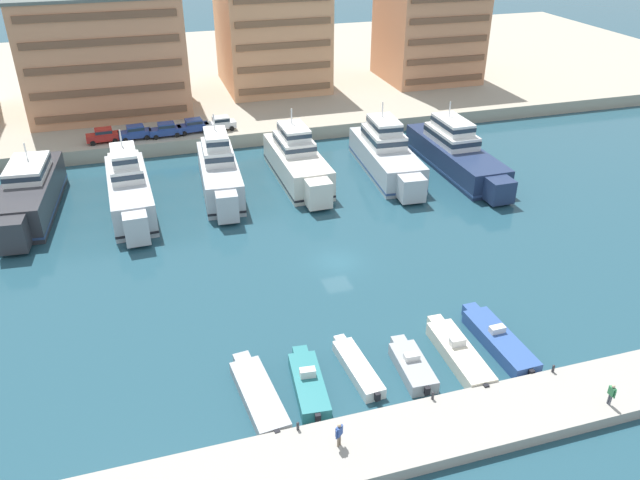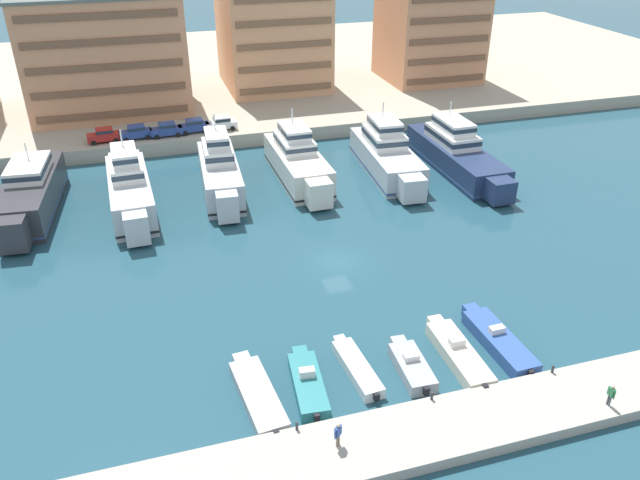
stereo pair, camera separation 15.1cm
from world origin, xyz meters
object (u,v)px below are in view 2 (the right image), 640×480
(motorboat_grey_far_left, at_px, (257,394))
(car_red_far_left, at_px, (104,135))
(motorboat_teal_left, at_px, (308,383))
(car_blue_mid_left, at_px, (167,129))
(yacht_navy_center_right, at_px, (456,153))
(yacht_silver_center, at_px, (387,154))
(car_blue_left, at_px, (136,132))
(yacht_charcoal_far_left, at_px, (30,194))
(motorboat_white_mid_left, at_px, (357,368))
(car_blue_center_left, at_px, (194,125))
(motorboat_grey_center_left, at_px, (411,366))
(motorboat_cream_center, at_px, (458,353))
(pedestrian_near_edge, at_px, (338,433))
(motorboat_blue_center_right, at_px, (498,340))
(car_white_center, at_px, (221,123))
(yacht_ivory_center_left, at_px, (298,162))
(yacht_silver_left, at_px, (130,189))
(yacht_silver_mid_left, at_px, (220,172))

(motorboat_grey_far_left, height_order, car_red_far_left, car_red_far_left)
(motorboat_teal_left, distance_m, car_blue_mid_left, 49.19)
(yacht_navy_center_right, xyz_separation_m, motorboat_teal_left, (-27.73, -32.03, -1.61))
(yacht_silver_center, height_order, car_blue_left, yacht_silver_center)
(yacht_charcoal_far_left, height_order, car_red_far_left, yacht_charcoal_far_left)
(motorboat_white_mid_left, relative_size, car_blue_center_left, 1.64)
(car_red_far_left, distance_m, car_blue_left, 3.92)
(motorboat_teal_left, distance_m, motorboat_grey_center_left, 7.56)
(car_blue_center_left, bearing_deg, motorboat_cream_center, -75.13)
(motorboat_cream_center, height_order, car_red_far_left, car_red_far_left)
(pedestrian_near_edge, bearing_deg, car_blue_mid_left, 95.77)
(motorboat_grey_center_left, height_order, motorboat_blue_center_right, motorboat_blue_center_right)
(car_white_center, bearing_deg, motorboat_grey_center_left, -83.42)
(yacht_navy_center_right, bearing_deg, yacht_silver_center, 168.33)
(car_blue_left, bearing_deg, car_blue_mid_left, -1.26)
(motorboat_cream_center, xyz_separation_m, car_red_far_left, (-24.51, 49.06, 2.29))
(yacht_charcoal_far_left, distance_m, yacht_ivory_center_left, 29.18)
(yacht_charcoal_far_left, relative_size, motorboat_cream_center, 2.27)
(motorboat_grey_center_left, height_order, car_blue_mid_left, car_blue_mid_left)
(yacht_silver_center, xyz_separation_m, car_blue_left, (-28.61, 15.18, 0.60))
(car_blue_left, distance_m, car_blue_center_left, 7.48)
(car_blue_left, bearing_deg, yacht_navy_center_right, -24.57)
(yacht_charcoal_far_left, distance_m, car_white_center, 26.95)
(motorboat_grey_center_left, bearing_deg, yacht_silver_left, 119.17)
(yacht_silver_mid_left, height_order, car_blue_mid_left, yacht_silver_mid_left)
(motorboat_white_mid_left, bearing_deg, yacht_silver_left, 114.55)
(motorboat_grey_far_left, bearing_deg, yacht_navy_center_right, 45.72)
(yacht_navy_center_right, distance_m, motorboat_grey_far_left, 44.78)
(motorboat_white_mid_left, distance_m, car_red_far_left, 51.25)
(yacht_silver_left, height_order, motorboat_blue_center_right, yacht_silver_left)
(yacht_charcoal_far_left, height_order, motorboat_grey_far_left, yacht_charcoal_far_left)
(motorboat_grey_center_left, relative_size, motorboat_cream_center, 0.72)
(yacht_silver_center, relative_size, motorboat_teal_left, 2.60)
(car_white_center, bearing_deg, car_blue_center_left, 178.82)
(motorboat_white_mid_left, bearing_deg, yacht_charcoal_far_left, 125.90)
(motorboat_grey_center_left, bearing_deg, motorboat_white_mid_left, 164.91)
(car_white_center, bearing_deg, car_blue_mid_left, -176.69)
(car_white_center, bearing_deg, motorboat_blue_center_right, -74.99)
(motorboat_cream_center, bearing_deg, car_blue_mid_left, 108.86)
(yacht_silver_mid_left, relative_size, motorboat_blue_center_right, 1.98)
(yacht_charcoal_far_left, height_order, car_white_center, yacht_charcoal_far_left)
(motorboat_blue_center_right, distance_m, car_blue_mid_left, 52.61)
(car_blue_center_left, relative_size, pedestrian_near_edge, 2.40)
(yacht_navy_center_right, distance_m, car_blue_mid_left, 37.13)
(motorboat_white_mid_left, distance_m, motorboat_blue_center_right, 11.14)
(yacht_silver_mid_left, distance_m, car_blue_center_left, 15.52)
(motorboat_white_mid_left, bearing_deg, yacht_silver_center, 64.81)
(yacht_charcoal_far_left, xyz_separation_m, car_blue_left, (11.42, 14.51, 0.72))
(motorboat_teal_left, xyz_separation_m, car_blue_mid_left, (-5.37, 48.84, 2.32))
(yacht_silver_center, xyz_separation_m, pedestrian_near_edge, (-19.19, -39.85, -0.31))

